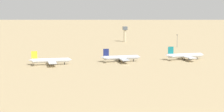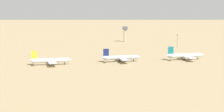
# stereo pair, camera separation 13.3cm
# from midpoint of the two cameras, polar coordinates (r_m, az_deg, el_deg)

# --- Properties ---
(ground) EXTENTS (4000.00, 4000.00, 0.00)m
(ground) POSITION_cam_midpoint_polar(r_m,az_deg,el_deg) (329.81, 1.97, -1.28)
(ground) COLOR tan
(ridge_center) EXTENTS (276.11, 205.25, 73.72)m
(ridge_center) POSITION_cam_midpoint_polar(r_m,az_deg,el_deg) (1291.85, 0.73, 7.23)
(ridge_center) COLOR gray
(ridge_center) RESTS_ON ground
(parked_jet_yellow_1) EXTENTS (34.26, 28.71, 11.34)m
(parked_jet_yellow_1) POSITION_cam_midpoint_polar(r_m,az_deg,el_deg) (334.20, -8.36, -0.59)
(parked_jet_yellow_1) COLOR silver
(parked_jet_yellow_1) RESTS_ON ground
(parked_jet_navy_2) EXTENTS (34.25, 28.78, 11.32)m
(parked_jet_navy_2) POSITION_cam_midpoint_polar(r_m,az_deg,el_deg) (346.52, 1.16, -0.21)
(parked_jet_navy_2) COLOR silver
(parked_jet_navy_2) RESTS_ON ground
(parked_jet_teal_3) EXTENTS (35.63, 30.00, 11.77)m
(parked_jet_teal_3) POSITION_cam_midpoint_polar(r_m,az_deg,el_deg) (362.82, 9.80, 0.07)
(parked_jet_teal_3) COLOR silver
(parked_jet_teal_3) RESTS_ON ground
(control_tower) EXTENTS (5.20, 5.20, 18.43)m
(control_tower) POSITION_cam_midpoint_polar(r_m,az_deg,el_deg) (502.24, 1.78, 3.18)
(control_tower) COLOR #C6B793
(control_tower) RESTS_ON ground
(light_pole_mid) EXTENTS (1.80, 0.50, 13.48)m
(light_pole_mid) POSITION_cam_midpoint_polar(r_m,az_deg,el_deg) (454.49, 8.82, 2.18)
(light_pole_mid) COLOR #59595E
(light_pole_mid) RESTS_ON ground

